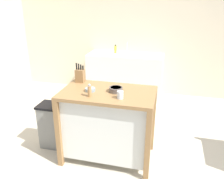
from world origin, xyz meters
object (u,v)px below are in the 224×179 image
at_px(drinking_cup, 120,95).
at_px(kitchen_island, 108,122).
at_px(bottle_spray_cleaner, 115,49).
at_px(pepper_grinder, 90,91).
at_px(sink_faucet, 127,48).
at_px(knife_block, 80,75).
at_px(bowl_ceramic_wide, 116,89).
at_px(bowl_stoneware_deep, 90,89).
at_px(trash_bin, 53,125).

bearing_deg(drinking_cup, kitchen_island, 138.06).
height_order(drinking_cup, bottle_spray_cleaner, bottle_spray_cleaner).
height_order(kitchen_island, bottle_spray_cleaner, bottle_spray_cleaner).
bearing_deg(pepper_grinder, kitchen_island, 51.40).
height_order(sink_faucet, bottle_spray_cleaner, sink_faucet).
xyz_separation_m(knife_block, bowl_ceramic_wide, (0.54, -0.23, -0.06)).
height_order(drinking_cup, pepper_grinder, pepper_grinder).
relative_size(bowl_ceramic_wide, drinking_cup, 1.83).
bearing_deg(drinking_cup, sink_faucet, 99.13).
distance_m(drinking_cup, pepper_grinder, 0.35).
height_order(kitchen_island, drinking_cup, drinking_cup).
xyz_separation_m(bowl_stoneware_deep, trash_bin, (-0.59, 0.10, -0.63)).
xyz_separation_m(bowl_stoneware_deep, drinking_cup, (0.39, -0.13, 0.02)).
height_order(kitchen_island, bowl_stoneware_deep, bowl_stoneware_deep).
bearing_deg(bowl_ceramic_wide, knife_block, 157.16).
xyz_separation_m(sink_faucet, bottle_spray_cleaner, (-0.22, -0.08, -0.03)).
distance_m(knife_block, bottle_spray_cleaner, 1.95).
bearing_deg(knife_block, sink_faucet, 83.38).
xyz_separation_m(kitchen_island, trash_bin, (-0.80, 0.06, -0.20)).
bearing_deg(sink_faucet, knife_block, -96.62).
relative_size(bowl_stoneware_deep, bottle_spray_cleaner, 0.69).
distance_m(drinking_cup, trash_bin, 1.20).
relative_size(knife_block, drinking_cup, 2.91).
relative_size(drinking_cup, bottle_spray_cleaner, 0.50).
height_order(bowl_ceramic_wide, sink_faucet, sink_faucet).
height_order(pepper_grinder, trash_bin, pepper_grinder).
distance_m(pepper_grinder, trash_bin, 0.97).
relative_size(kitchen_island, bowl_stoneware_deep, 9.25).
bearing_deg(bottle_spray_cleaner, bowl_stoneware_deep, -84.28).
distance_m(trash_bin, bottle_spray_cleaner, 2.25).
relative_size(pepper_grinder, trash_bin, 0.24).
xyz_separation_m(bowl_ceramic_wide, sink_faucet, (-0.30, 2.25, 0.05)).
height_order(bowl_stoneware_deep, drinking_cup, drinking_cup).
relative_size(drinking_cup, trash_bin, 0.14).
bearing_deg(bowl_stoneware_deep, drinking_cup, -18.17).
bearing_deg(trash_bin, bowl_ceramic_wide, -3.17).
height_order(knife_block, pepper_grinder, knife_block).
bearing_deg(kitchen_island, knife_block, 151.53).
bearing_deg(bowl_ceramic_wide, sink_faucet, 97.58).
bearing_deg(bottle_spray_cleaner, knife_block, -90.33).
height_order(trash_bin, bottle_spray_cleaner, bottle_spray_cleaner).
bearing_deg(drinking_cup, bowl_stoneware_deep, 161.83).
bearing_deg(bowl_ceramic_wide, bowl_stoneware_deep, -170.25).
height_order(drinking_cup, sink_faucet, sink_faucet).
relative_size(bowl_ceramic_wide, bowl_stoneware_deep, 1.32).
distance_m(kitchen_island, sink_faucet, 2.33).
relative_size(bowl_stoneware_deep, drinking_cup, 1.39).
bearing_deg(kitchen_island, bowl_stoneware_deep, -169.44).
distance_m(bowl_stoneware_deep, pepper_grinder, 0.17).
height_order(pepper_grinder, sink_faucet, sink_faucet).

